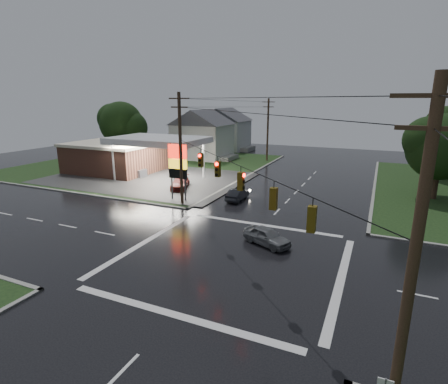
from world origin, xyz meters
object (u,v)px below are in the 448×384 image
at_px(utility_pole_se, 412,268).
at_px(tree_nw_behind, 122,124).
at_px(car_crossing, 267,236).
at_px(house_near, 203,134).
at_px(tree_ne_near, 443,147).
at_px(utility_pole_n, 268,129).
at_px(house_far, 225,128).
at_px(utility_pole_nw, 181,148).
at_px(pylon_sign, 178,163).
at_px(car_pump, 180,183).
at_px(gas_station, 121,155).
at_px(car_north, 237,194).

relative_size(utility_pole_se, tree_nw_behind, 1.10).
distance_m(tree_nw_behind, car_crossing, 44.65).
distance_m(house_near, tree_nw_behind, 14.33).
bearing_deg(tree_ne_near, utility_pole_n, 145.90).
bearing_deg(car_crossing, house_far, 51.66).
bearing_deg(utility_pole_nw, pylon_sign, 135.00).
relative_size(utility_pole_se, car_pump, 2.38).
bearing_deg(gas_station, car_crossing, -31.34).
height_order(utility_pole_nw, house_far, utility_pole_nw).
relative_size(utility_pole_nw, tree_nw_behind, 1.10).
height_order(gas_station, house_near, house_near).
distance_m(house_far, car_pump, 34.47).
height_order(utility_pole_se, tree_ne_near, utility_pole_se).
height_order(tree_nw_behind, car_crossing, tree_nw_behind).
distance_m(gas_station, utility_pole_nw, 19.38).
relative_size(pylon_sign, car_pump, 1.30).
bearing_deg(tree_ne_near, utility_pole_se, -98.38).
bearing_deg(house_far, tree_ne_near, -35.77).
distance_m(pylon_sign, utility_pole_nw, 2.22).
xyz_separation_m(utility_pole_n, tree_ne_near, (23.64, -16.01, 0.09)).
bearing_deg(tree_nw_behind, car_pump, -35.87).
xyz_separation_m(gas_station, car_north, (20.72, -6.47, -1.93)).
relative_size(utility_pole_nw, utility_pole_se, 1.00).
xyz_separation_m(utility_pole_n, tree_nw_behind, (-24.34, -8.01, 0.71)).
xyz_separation_m(utility_pole_se, tree_nw_behind, (-43.34, 39.49, 0.46)).
xyz_separation_m(utility_pole_se, car_pump, (-22.50, 24.43, -5.05)).
height_order(house_far, tree_nw_behind, tree_nw_behind).
distance_m(utility_pole_nw, car_north, 7.78).
distance_m(house_near, car_north, 28.08).
distance_m(house_near, house_far, 12.04).
height_order(utility_pole_nw, car_north, utility_pole_nw).
distance_m(pylon_sign, car_pump, 6.08).
bearing_deg(car_north, gas_station, -16.73).
height_order(utility_pole_nw, tree_nw_behind, utility_pole_nw).
bearing_deg(utility_pole_n, house_near, -170.09).
height_order(utility_pole_n, car_north, utility_pole_n).
distance_m(utility_pole_se, house_near, 54.77).
height_order(car_north, car_crossing, car_crossing).
distance_m(utility_pole_nw, tree_ne_near, 26.74).
bearing_deg(gas_station, utility_pole_nw, -32.23).
bearing_deg(house_far, tree_nw_behind, -123.44).
bearing_deg(tree_nw_behind, utility_pole_se, -42.34).
xyz_separation_m(pylon_sign, car_pump, (-2.50, 4.43, -3.34)).
distance_m(utility_pole_nw, utility_pole_n, 28.50).
bearing_deg(house_near, tree_nw_behind, -155.02).
xyz_separation_m(house_near, tree_nw_behind, (-12.89, -6.01, 1.77)).
bearing_deg(house_near, car_crossing, -55.70).
bearing_deg(utility_pole_nw, utility_pole_se, -45.00).
height_order(house_near, house_far, same).
xyz_separation_m(utility_pole_n, car_north, (4.54, -24.77, -4.85)).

